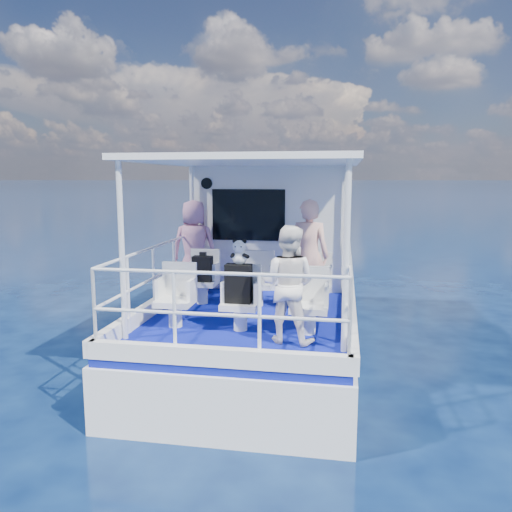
# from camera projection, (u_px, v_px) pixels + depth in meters

# --- Properties ---
(ground) EXTENTS (2000.00, 2000.00, 0.00)m
(ground) POSITION_uv_depth(u_px,v_px,m) (255.00, 365.00, 7.81)
(ground) COLOR #071638
(ground) RESTS_ON ground
(hull) EXTENTS (3.00, 7.00, 1.60)m
(hull) POSITION_uv_depth(u_px,v_px,m) (265.00, 344.00, 8.79)
(hull) COLOR white
(hull) RESTS_ON ground
(deck) EXTENTS (2.90, 6.90, 0.10)m
(deck) POSITION_uv_depth(u_px,v_px,m) (265.00, 297.00, 8.66)
(deck) COLOR navy
(deck) RESTS_ON hull
(cabin) EXTENTS (2.85, 2.00, 2.20)m
(cabin) POSITION_uv_depth(u_px,v_px,m) (276.00, 224.00, 9.74)
(cabin) COLOR white
(cabin) RESTS_ON deck
(canopy) EXTENTS (3.00, 3.20, 0.08)m
(canopy) POSITION_uv_depth(u_px,v_px,m) (253.00, 160.00, 7.14)
(canopy) COLOR white
(canopy) RESTS_ON cabin
(canopy_posts) EXTENTS (2.77, 2.97, 2.20)m
(canopy_posts) POSITION_uv_depth(u_px,v_px,m) (252.00, 240.00, 7.26)
(canopy_posts) COLOR white
(canopy_posts) RESTS_ON deck
(railings) EXTENTS (2.84, 3.59, 1.00)m
(railings) POSITION_uv_depth(u_px,v_px,m) (248.00, 285.00, 7.04)
(railings) COLOR white
(railings) RESTS_ON deck
(seat_port_fwd) EXTENTS (0.48, 0.46, 0.38)m
(seat_port_fwd) POSITION_uv_depth(u_px,v_px,m) (202.00, 292.00, 8.00)
(seat_port_fwd) COLOR white
(seat_port_fwd) RESTS_ON deck
(seat_center_fwd) EXTENTS (0.48, 0.46, 0.38)m
(seat_center_fwd) POSITION_uv_depth(u_px,v_px,m) (257.00, 294.00, 7.84)
(seat_center_fwd) COLOR white
(seat_center_fwd) RESTS_ON deck
(seat_stbd_fwd) EXTENTS (0.48, 0.46, 0.38)m
(seat_stbd_fwd) POSITION_uv_depth(u_px,v_px,m) (315.00, 296.00, 7.69)
(seat_stbd_fwd) COLOR white
(seat_stbd_fwd) RESTS_ON deck
(seat_port_aft) EXTENTS (0.48, 0.46, 0.38)m
(seat_port_aft) POSITION_uv_depth(u_px,v_px,m) (175.00, 313.00, 6.73)
(seat_port_aft) COLOR white
(seat_port_aft) RESTS_ON deck
(seat_center_aft) EXTENTS (0.48, 0.46, 0.38)m
(seat_center_aft) POSITION_uv_depth(u_px,v_px,m) (240.00, 316.00, 6.58)
(seat_center_aft) COLOR white
(seat_center_aft) RESTS_ON deck
(seat_stbd_aft) EXTENTS (0.48, 0.46, 0.38)m
(seat_stbd_aft) POSITION_uv_depth(u_px,v_px,m) (309.00, 319.00, 6.42)
(seat_stbd_aft) COLOR white
(seat_stbd_aft) RESTS_ON deck
(passenger_port_fwd) EXTENTS (0.62, 0.45, 1.62)m
(passenger_port_fwd) POSITION_uv_depth(u_px,v_px,m) (194.00, 247.00, 8.69)
(passenger_port_fwd) COLOR #C7819F
(passenger_port_fwd) RESTS_ON deck
(passenger_stbd_fwd) EXTENTS (0.65, 0.46, 1.69)m
(passenger_stbd_fwd) POSITION_uv_depth(u_px,v_px,m) (308.00, 256.00, 7.44)
(passenger_stbd_fwd) COLOR #F1AC9C
(passenger_stbd_fwd) RESTS_ON deck
(passenger_stbd_aft) EXTENTS (0.79, 0.67, 1.43)m
(passenger_stbd_aft) POSITION_uv_depth(u_px,v_px,m) (288.00, 284.00, 6.04)
(passenger_stbd_aft) COLOR white
(passenger_stbd_aft) RESTS_ON deck
(backpack_port) EXTENTS (0.30, 0.17, 0.40)m
(backpack_port) POSITION_uv_depth(u_px,v_px,m) (203.00, 269.00, 7.84)
(backpack_port) COLOR black
(backpack_port) RESTS_ON seat_port_fwd
(backpack_center) EXTENTS (0.34, 0.19, 0.51)m
(backpack_center) POSITION_uv_depth(u_px,v_px,m) (239.00, 284.00, 6.48)
(backpack_center) COLOR black
(backpack_center) RESTS_ON seat_center_aft
(compact_camera) EXTENTS (0.10, 0.06, 0.06)m
(compact_camera) POSITION_uv_depth(u_px,v_px,m) (203.00, 254.00, 7.82)
(compact_camera) COLOR black
(compact_camera) RESTS_ON backpack_port
(panda) EXTENTS (0.21, 0.18, 0.33)m
(panda) POSITION_uv_depth(u_px,v_px,m) (240.00, 252.00, 6.43)
(panda) COLOR silver
(panda) RESTS_ON backpack_center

